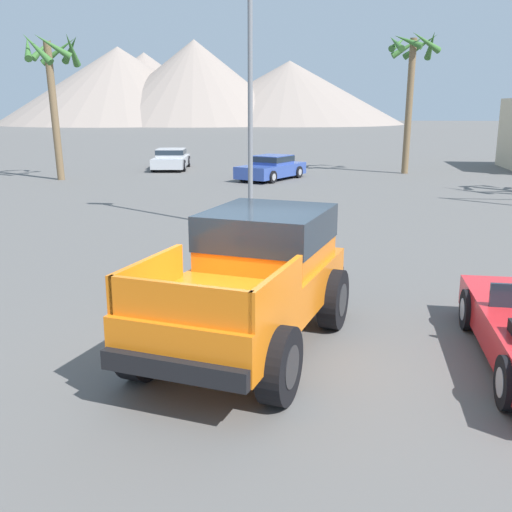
# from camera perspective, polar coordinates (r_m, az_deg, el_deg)

# --- Properties ---
(ground_plane) EXTENTS (320.00, 320.00, 0.00)m
(ground_plane) POSITION_cam_1_polar(r_m,az_deg,el_deg) (9.15, -1.25, -9.10)
(ground_plane) COLOR #5B5956
(orange_pickup_truck) EXTENTS (3.08, 5.07, 2.02)m
(orange_pickup_truck) POSITION_cam_1_polar(r_m,az_deg,el_deg) (9.13, -0.08, -1.55)
(orange_pickup_truck) COLOR orange
(orange_pickup_truck) RESTS_ON ground_plane
(parked_car_silver) EXTENTS (2.46, 4.76, 1.19)m
(parked_car_silver) POSITION_cam_1_polar(r_m,az_deg,el_deg) (36.24, -8.09, 9.17)
(parked_car_silver) COLOR #B7BABF
(parked_car_silver) RESTS_ON ground_plane
(parked_car_blue) EXTENTS (3.39, 4.64, 1.22)m
(parked_car_blue) POSITION_cam_1_polar(r_m,az_deg,el_deg) (30.68, 1.49, 8.45)
(parked_car_blue) COLOR #334C9E
(parked_car_blue) RESTS_ON ground_plane
(street_lamp_post) EXTENTS (0.90, 0.24, 9.17)m
(street_lamp_post) POSITION_cam_1_polar(r_m,az_deg,el_deg) (17.66, -0.56, 19.87)
(street_lamp_post) COLOR slate
(street_lamp_post) RESTS_ON ground_plane
(palm_tree_short) EXTENTS (2.80, 3.11, 7.48)m
(palm_tree_short) POSITION_cam_1_polar(r_m,az_deg,el_deg) (34.39, 14.61, 17.06)
(palm_tree_short) COLOR brown
(palm_tree_short) RESTS_ON ground_plane
(palm_tree_leaning) EXTENTS (3.01, 2.91, 7.07)m
(palm_tree_leaning) POSITION_cam_1_polar(r_m,az_deg,el_deg) (31.95, -18.80, 16.42)
(palm_tree_leaning) COLOR brown
(palm_tree_leaning) RESTS_ON ground_plane
(distant_mountain_range) EXTENTS (87.10, 56.13, 17.18)m
(distant_mountain_range) POSITION_cam_1_polar(r_m,az_deg,el_deg) (135.65, -7.02, 15.69)
(distant_mountain_range) COLOR gray
(distant_mountain_range) RESTS_ON ground_plane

